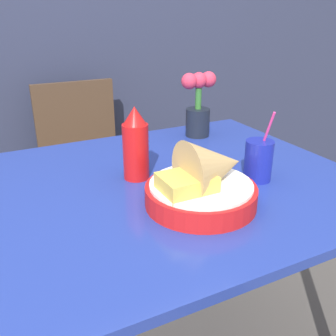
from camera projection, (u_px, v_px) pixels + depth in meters
dining_table at (150, 216)px, 1.07m from camera, size 1.17×0.89×0.77m
chair_far_window at (83, 156)px, 1.89m from camera, size 0.40×0.40×0.89m
food_basket at (205, 182)px, 0.90m from camera, size 0.27×0.27×0.17m
ketchup_bottle at (136, 145)px, 1.03m from camera, size 0.07×0.07×0.21m
drink_cup at (258, 162)px, 1.03m from camera, size 0.08×0.08×0.20m
flower_vase at (198, 105)px, 1.37m from camera, size 0.14×0.09×0.24m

